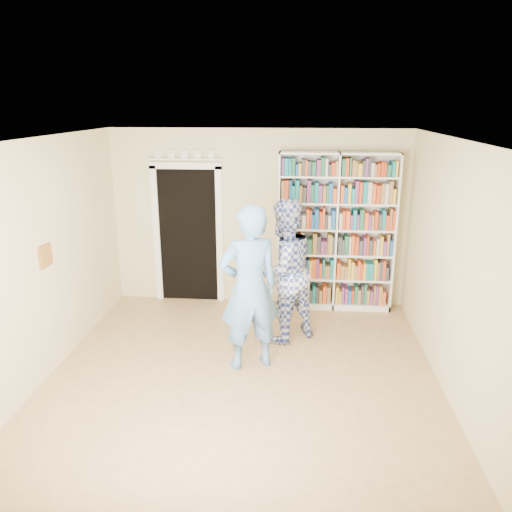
# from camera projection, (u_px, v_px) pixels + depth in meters

# --- Properties ---
(floor) EXTENTS (5.00, 5.00, 0.00)m
(floor) POSITION_uv_depth(u_px,v_px,m) (241.00, 383.00, 5.67)
(floor) COLOR #9C774B
(floor) RESTS_ON ground
(ceiling) EXTENTS (5.00, 5.00, 0.00)m
(ceiling) POSITION_uv_depth(u_px,v_px,m) (239.00, 140.00, 4.87)
(ceiling) COLOR white
(ceiling) RESTS_ON wall_back
(wall_back) EXTENTS (4.50, 0.00, 4.50)m
(wall_back) POSITION_uv_depth(u_px,v_px,m) (258.00, 219.00, 7.65)
(wall_back) COLOR beige
(wall_back) RESTS_ON floor
(wall_left) EXTENTS (0.00, 5.00, 5.00)m
(wall_left) POSITION_uv_depth(u_px,v_px,m) (36.00, 266.00, 5.45)
(wall_left) COLOR beige
(wall_left) RESTS_ON floor
(wall_right) EXTENTS (0.00, 5.00, 5.00)m
(wall_right) POSITION_uv_depth(u_px,v_px,m) (459.00, 277.00, 5.09)
(wall_right) COLOR beige
(wall_right) RESTS_ON floor
(bookshelf) EXTENTS (1.73, 0.32, 2.38)m
(bookshelf) POSITION_uv_depth(u_px,v_px,m) (336.00, 232.00, 7.45)
(bookshelf) COLOR white
(bookshelf) RESTS_ON floor
(doorway) EXTENTS (1.10, 0.08, 2.43)m
(doorway) POSITION_uv_depth(u_px,v_px,m) (188.00, 228.00, 7.77)
(doorway) COLOR black
(doorway) RESTS_ON floor
(wall_art) EXTENTS (0.03, 0.25, 0.25)m
(wall_art) POSITION_uv_depth(u_px,v_px,m) (46.00, 256.00, 5.62)
(wall_art) COLOR brown
(wall_art) RESTS_ON wall_left
(man_blue) EXTENTS (0.85, 0.73, 1.99)m
(man_blue) POSITION_uv_depth(u_px,v_px,m) (249.00, 288.00, 5.77)
(man_blue) COLOR #5B90CB
(man_blue) RESTS_ON floor
(man_plaid) EXTENTS (1.17, 1.14, 1.90)m
(man_plaid) POSITION_uv_depth(u_px,v_px,m) (283.00, 271.00, 6.49)
(man_plaid) COLOR #2E408D
(man_plaid) RESTS_ON floor
(paper_sheet) EXTENTS (0.20, 0.03, 0.28)m
(paper_sheet) POSITION_uv_depth(u_px,v_px,m) (288.00, 277.00, 6.31)
(paper_sheet) COLOR white
(paper_sheet) RESTS_ON man_plaid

